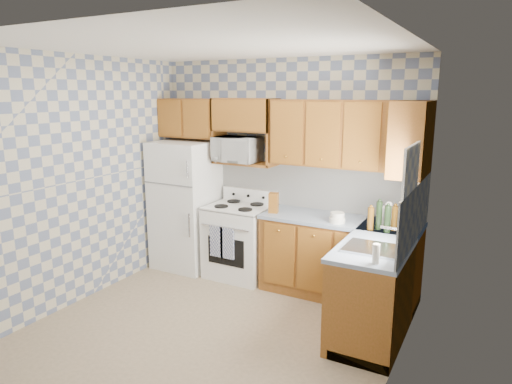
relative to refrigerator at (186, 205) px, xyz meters
The scene contains 30 objects.
floor 1.97m from the refrigerator, 44.43° to the right, with size 3.40×3.40×0.00m, color #7B6950.
back_wall 1.42m from the refrigerator, 15.35° to the left, with size 3.40×0.02×2.70m, color slate.
right_wall 3.27m from the refrigerator, 22.79° to the right, with size 0.02×3.20×2.70m, color slate.
backsplash_back 1.75m from the refrigerator, 11.47° to the left, with size 2.60×0.01×0.56m, color white.
backsplash_right 3.02m from the refrigerator, ahead, with size 0.01×1.60×0.56m, color white.
refrigerator is the anchor object (origin of this frame).
stove_body 0.89m from the refrigerator, ahead, with size 0.76×0.65×0.90m, color white.
cooktop 0.81m from the refrigerator, ahead, with size 0.76×0.65×0.03m, color silver.
backguard 0.87m from the refrigerator, 20.44° to the left, with size 0.76×0.08×0.17m, color white.
dish_towel_left 0.82m from the refrigerator, 24.93° to the right, with size 0.18×0.03×0.38m, color navy.
dish_towel_right 0.95m from the refrigerator, 20.93° to the right, with size 0.18×0.03×0.38m, color navy.
base_cabinets_back 2.14m from the refrigerator, ahead, with size 1.75×0.60×0.88m, color brown.
base_cabinets_right 2.74m from the refrigerator, ahead, with size 0.60×1.60×0.88m, color brown.
countertop_back 2.10m from the refrigerator, ahead, with size 1.77×0.63×0.04m, color gray.
countertop_right 2.71m from the refrigerator, ahead, with size 0.63×1.60×0.04m, color gray.
upper_cabinets_back 2.34m from the refrigerator, ahead, with size 1.75×0.33×0.74m, color brown.
upper_cabinets_fridge 1.15m from the refrigerator, 94.64° to the left, with size 0.82×0.33×0.50m, color brown.
upper_cabinets_right 2.99m from the refrigerator, ahead, with size 0.33×0.70×0.74m, color brown.
microwave_shelf 1.02m from the refrigerator, 12.94° to the left, with size 0.80×0.33×0.03m, color brown.
microwave 1.06m from the refrigerator, 10.72° to the left, with size 0.56×0.38×0.31m, color white.
sink 2.79m from the refrigerator, 16.65° to the right, with size 0.48×0.40×0.03m, color #B7B7BC.
window 3.13m from the refrigerator, 15.12° to the right, with size 0.02×0.66×0.86m, color silver.
bottle_0 2.58m from the refrigerator, ahead, with size 0.06×0.06×0.29m, color black.
bottle_1 2.69m from the refrigerator, ahead, with size 0.06×0.06×0.27m, color black.
bottle_2 2.73m from the refrigerator, ahead, with size 0.06×0.06×0.25m, color #4C2E0B.
bottle_3 2.52m from the refrigerator, ahead, with size 0.06×0.06×0.23m, color #4C2E0B.
knife_block 1.34m from the refrigerator, ahead, with size 0.11×0.11×0.23m, color #69300D.
electric_kettle 2.64m from the refrigerator, ahead, with size 0.17×0.17×0.21m, color white.
food_containers 2.13m from the refrigerator, ahead, with size 0.17×0.17×0.11m, color beige, non-canonical shape.
soap_bottle 3.01m from the refrigerator, 22.18° to the right, with size 0.06×0.06×0.17m, color beige.
Camera 1 is at (2.32, -3.47, 2.30)m, focal length 32.00 mm.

